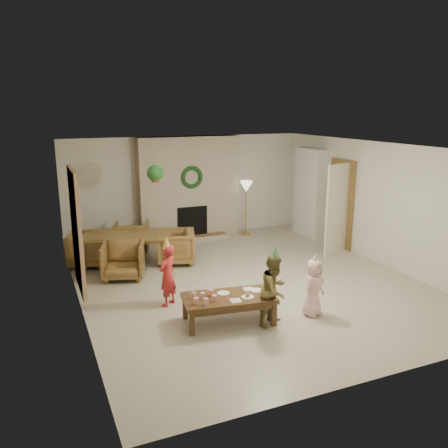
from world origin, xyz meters
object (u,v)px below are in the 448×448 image
child_plaid (274,290)px  dining_chair_left (88,249)px  dining_table (128,250)px  child_pink (314,288)px  dining_chair_far (131,238)px  dining_chair_near (123,260)px  dining_chair_right (176,247)px  coffee_table_top (229,298)px  child_red (168,275)px

child_plaid → dining_chair_left: bearing=89.1°
dining_table → child_plaid: (1.46, -3.57, 0.23)m
child_pink → dining_chair_far: bearing=89.8°
child_pink → dining_chair_left: bearing=103.4°
dining_chair_near → dining_chair_right: 1.27m
coffee_table_top → child_plaid: size_ratio=1.26×
dining_chair_near → dining_chair_right: size_ratio=1.00×
dining_table → dining_chair_far: 0.79m
dining_chair_left → dining_chair_near: bearing=-135.0°
dining_chair_near → dining_chair_far: bearing=90.0°
child_red → dining_chair_near: bearing=-113.8°
dining_chair_left → child_pink: bearing=-124.7°
dining_table → dining_chair_left: size_ratio=2.34×
dining_chair_far → child_pink: bearing=131.8°
dining_chair_far → dining_chair_near: bearing=90.0°
dining_chair_right → child_plaid: child_plaid is taller
child_red → coffee_table_top: bearing=85.4°
dining_chair_left → coffee_table_top: dining_chair_left is taller
dining_chair_near → coffee_table_top: bearing=-48.9°
dining_chair_left → child_red: bearing=-142.0°
dining_table → dining_chair_left: 0.79m
dining_chair_left → child_plaid: child_plaid is taller
child_red → child_pink: bearing=108.7°
dining_chair_right → dining_chair_left: bearing=-90.0°
dining_chair_left → dining_chair_far: bearing=-45.0°
dining_table → child_pink: bearing=-40.9°
dining_chair_far → child_plaid: bearing=123.3°
coffee_table_top → child_plaid: 0.70m
dining_chair_left → child_red: (0.95, -2.53, 0.17)m
dining_chair_near → child_pink: child_pink is taller
dining_chair_left → child_plaid: size_ratio=0.71×
dining_chair_right → coffee_table_top: dining_chair_right is taller
coffee_table_top → child_red: bearing=133.3°
child_plaid → child_pink: (0.72, 0.03, -0.09)m
dining_chair_near → dining_chair_right: bearing=38.7°
dining_chair_far → dining_chair_left: bearing=45.0°
dining_table → child_pink: 4.16m
dining_chair_far → child_plaid: child_plaid is taller
coffee_table_top → child_red: child_red is taller
coffee_table_top → dining_chair_far: bearing=107.4°
child_plaid → child_pink: bearing=-28.6°
dining_chair_far → child_red: 3.06m
coffee_table_top → child_red: 1.18m
dining_table → dining_chair_near: (-0.24, -0.76, 0.03)m
dining_chair_far → coffee_table_top: 4.07m
dining_chair_left → dining_table: bearing=-90.0°
dining_chair_left → child_pink: size_ratio=0.85×
child_red → dining_table: bearing=-124.6°
dining_chair_far → coffee_table_top: (0.62, -4.02, 0.04)m
dining_chair_right → coffee_table_top: (-0.09, -2.96, 0.04)m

